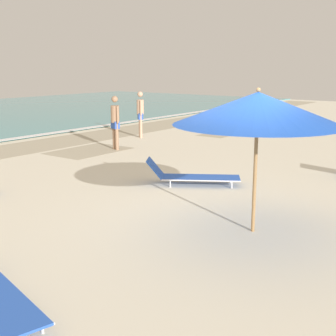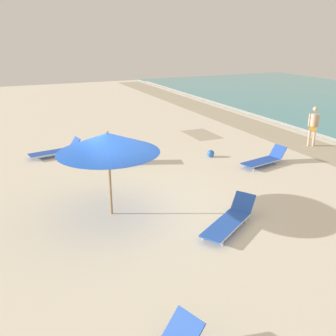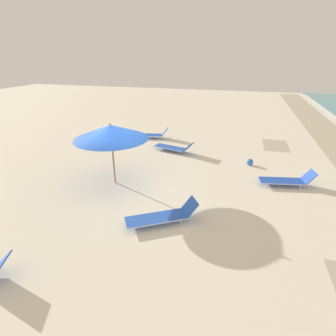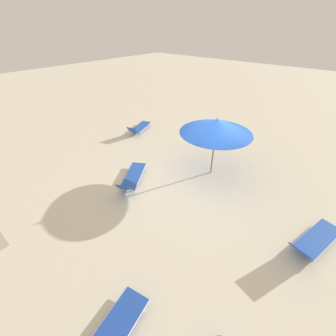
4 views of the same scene
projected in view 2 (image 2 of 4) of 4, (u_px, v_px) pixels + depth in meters
name	position (u px, v px, depth m)	size (l,w,h in m)	color
ground_plane	(133.00, 214.00, 10.60)	(60.00, 60.00, 0.16)	beige
beach_umbrella	(108.00, 143.00, 9.75)	(2.73, 2.73, 2.39)	#9E7547
sun_lounger_under_umbrella	(56.00, 150.00, 15.34)	(0.95, 2.15, 0.62)	blue
sun_lounger_beside_umbrella	(265.00, 159.00, 14.25)	(0.98, 2.05, 0.62)	blue
sun_lounger_near_water_right	(230.00, 220.00, 9.64)	(1.66, 2.15, 0.61)	blue
sun_lounger_mid_beach_solo	(115.00, 158.00, 14.41)	(1.12, 2.19, 0.59)	blue
beachgoer_strolling_adult	(313.00, 124.00, 16.41)	(0.35, 0.34, 1.76)	beige
beach_ball	(211.00, 153.00, 15.20)	(0.29, 0.29, 0.29)	blue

